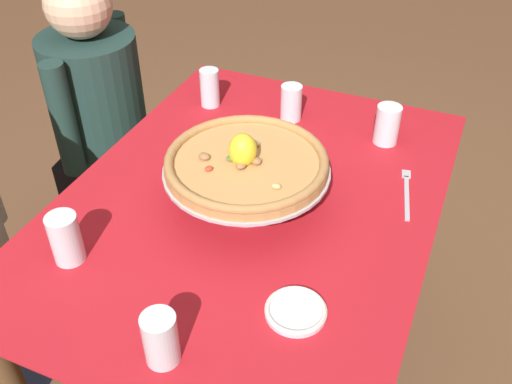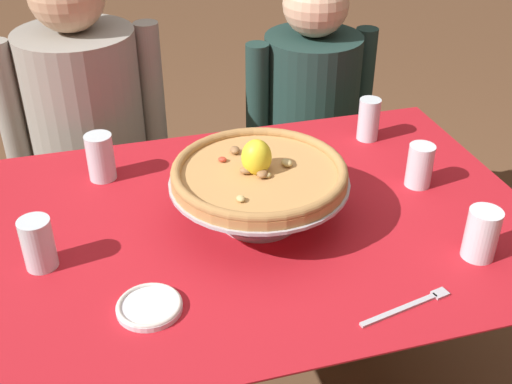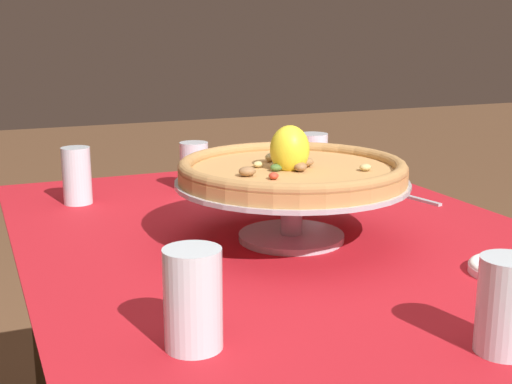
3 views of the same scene
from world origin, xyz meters
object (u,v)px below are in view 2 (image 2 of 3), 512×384
pizza (259,173)px  water_glass_back_right (368,122)px  water_glass_front_right (481,237)px  dinner_fork (410,306)px  water_glass_back_left (101,160)px  diner_left (90,146)px  water_glass_side_right (419,167)px  side_plate (149,306)px  diner_right (309,131)px  pizza_stand (260,191)px  water_glass_side_left (39,246)px

pizza → water_glass_back_right: pizza is taller
water_glass_front_right → dinner_fork: water_glass_front_right is taller
water_glass_back_left → diner_left: diner_left is taller
water_glass_back_left → water_glass_back_right: water_glass_back_left is taller
water_glass_side_right → side_plate: (-0.74, -0.28, -0.04)m
diner_right → water_glass_front_right: bearing=-89.5°
pizza → dinner_fork: pizza is taller
pizza_stand → dinner_fork: size_ratio=1.97×
water_glass_front_right → water_glass_side_right: (0.01, 0.31, 0.00)m
water_glass_back_right → diner_right: size_ratio=0.11×
pizza → dinner_fork: (0.21, -0.37, -0.13)m
water_glass_side_right → water_glass_back_right: water_glass_back_right is taller
dinner_fork → pizza_stand: bearing=119.1°
diner_left → water_glass_side_right: bearing=-41.3°
water_glass_side_left → diner_right: (0.92, 0.82, -0.26)m
water_glass_side_right → water_glass_front_right: bearing=-92.6°
water_glass_side_right → water_glass_side_left: water_glass_side_left is taller
water_glass_side_right → diner_left: 1.10m
water_glass_back_left → water_glass_side_right: (0.79, -0.26, -0.00)m
dinner_fork → water_glass_side_right: bearing=60.7°
water_glass_side_left → diner_right: diner_right is taller
dinner_fork → diner_left: bearing=117.2°
water_glass_back_left → water_glass_front_right: water_glass_back_left is taller
water_glass_front_right → side_plate: water_glass_front_right is taller
water_glass_back_left → water_glass_front_right: bearing=-36.0°
water_glass_side_right → side_plate: water_glass_side_right is taller
dinner_fork → water_glass_front_right: bearing=26.6°
water_glass_back_left → dinner_fork: 0.87m
water_glass_side_left → water_glass_front_right: bearing=-13.6°
pizza → water_glass_side_left: size_ratio=3.45×
water_glass_back_left → side_plate: (0.05, -0.54, -0.05)m
pizza → diner_right: diner_right is taller
pizza → dinner_fork: size_ratio=1.92×
water_glass_back_left → water_glass_side_right: bearing=-18.0°
pizza_stand → water_glass_back_left: (-0.35, 0.30, -0.03)m
pizza_stand → side_plate: bearing=-141.0°
side_plate → water_glass_side_left: bearing=135.6°
water_glass_back_right → water_glass_side_left: 0.99m
pizza → water_glass_back_right: bearing=37.0°
side_plate → pizza_stand: bearing=39.0°
water_glass_back_left → side_plate: size_ratio=0.95×
water_glass_back_right → dinner_fork: bearing=-107.2°
water_glass_front_right → water_glass_back_right: size_ratio=0.95×
pizza_stand → water_glass_front_right: size_ratio=3.54×
side_plate → diner_left: size_ratio=0.11×
pizza_stand → pizza: 0.05m
pizza → water_glass_back_left: 0.46m
water_glass_back_left → diner_left: 0.50m
pizza → water_glass_front_right: (0.43, -0.26, -0.08)m
water_glass_back_right → diner_left: bearing=151.0°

